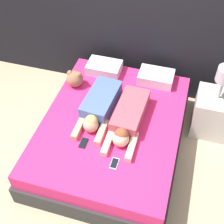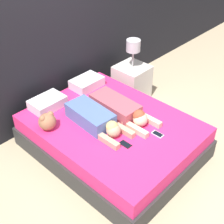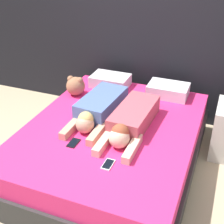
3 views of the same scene
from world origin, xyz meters
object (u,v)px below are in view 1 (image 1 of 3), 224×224
object	(u,v)px
plush_toy	(75,78)
cell_phone_left	(84,143)
nightstand	(214,111)
person_right	(128,119)
cell_phone_right	(114,163)
person_left	(99,106)
pillow_head_right	(156,77)
pillow_head_left	(104,68)
bed	(112,134)

from	to	relation	value
plush_toy	cell_phone_left	bearing A→B (deg)	-63.96
cell_phone_left	nightstand	xyz separation A→B (m)	(1.37, 1.06, -0.16)
person_right	cell_phone_right	size ratio (longest dim) A/B	6.94
person_left	plush_toy	world-z (taller)	plush_toy
plush_toy	pillow_head_right	bearing A→B (deg)	20.55
pillow_head_left	person_left	bearing A→B (deg)	-77.32
pillow_head_right	nightstand	size ratio (longest dim) A/B	0.44
cell_phone_left	pillow_head_left	bearing A→B (deg)	96.85
bed	person_right	distance (m)	0.38
nightstand	bed	bearing A→B (deg)	-150.66
bed	person_left	bearing A→B (deg)	152.00
pillow_head_right	cell_phone_left	bearing A→B (deg)	-114.29
pillow_head_left	nightstand	bearing A→B (deg)	-7.18
pillow_head_left	cell_phone_left	bearing A→B (deg)	-83.15
person_right	cell_phone_left	size ratio (longest dim) A/B	6.94
person_right	nightstand	bearing A→B (deg)	33.48
person_left	nightstand	xyz separation A→B (m)	(1.35, 0.55, -0.25)
person_left	cell_phone_left	size ratio (longest dim) A/B	6.51
pillow_head_left	person_left	distance (m)	0.76
cell_phone_right	nightstand	bearing A→B (deg)	51.58
person_right	cell_phone_left	distance (m)	0.58
person_right	nightstand	xyz separation A→B (m)	(0.97, 0.64, -0.24)
pillow_head_left	pillow_head_right	distance (m)	0.71
bed	person_right	bearing A→B (deg)	2.45
pillow_head_right	person_left	xyz separation A→B (m)	(-0.55, -0.74, 0.03)
pillow_head_right	cell_phone_left	world-z (taller)	pillow_head_right
person_left	cell_phone_right	world-z (taller)	person_left
cell_phone_left	cell_phone_right	xyz separation A→B (m)	(0.40, -0.16, 0.00)
cell_phone_right	bed	bearing A→B (deg)	108.64
bed	nightstand	bearing A→B (deg)	29.34
pillow_head_left	cell_phone_right	bearing A→B (deg)	-68.76
bed	pillow_head_right	size ratio (longest dim) A/B	4.70
pillow_head_right	person_right	distance (m)	0.85
person_left	person_right	distance (m)	0.39
pillow_head_left	person_left	world-z (taller)	person_left
person_right	cell_phone_right	world-z (taller)	person_right
cell_phone_left	nightstand	world-z (taller)	nightstand
cell_phone_left	plush_toy	size ratio (longest dim) A/B	0.63
person_left	cell_phone_left	xyz separation A→B (m)	(-0.02, -0.51, -0.09)
person_left	person_right	size ratio (longest dim) A/B	0.94
pillow_head_left	person_right	distance (m)	1.00
pillow_head_left	nightstand	distance (m)	1.54
bed	person_left	distance (m)	0.40
person_right	nightstand	world-z (taller)	nightstand
cell_phone_left	cell_phone_right	bearing A→B (deg)	-22.18
plush_toy	nightstand	xyz separation A→B (m)	(1.79, 0.18, -0.27)
person_left	plush_toy	size ratio (longest dim) A/B	4.09
person_right	plush_toy	world-z (taller)	plush_toy
bed	cell_phone_right	bearing A→B (deg)	-71.36
pillow_head_right	cell_phone_left	xyz separation A→B (m)	(-0.56, -1.25, -0.06)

